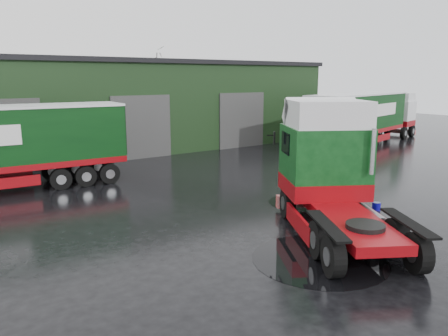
# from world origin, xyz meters

# --- Properties ---
(ground) EXTENTS (100.00, 100.00, 0.00)m
(ground) POSITION_xyz_m (0.00, 0.00, 0.00)
(ground) COLOR black
(warehouse) EXTENTS (32.40, 12.40, 6.30)m
(warehouse) POSITION_xyz_m (2.00, 20.00, 3.16)
(warehouse) COLOR black
(warehouse) RESTS_ON ground
(hero_tractor) EXTENTS (6.10, 7.63, 4.39)m
(hero_tractor) POSITION_xyz_m (0.98, -3.00, 2.20)
(hero_tractor) COLOR #0F4418
(hero_tractor) RESTS_ON ground
(lorry_right) EXTENTS (15.40, 6.12, 4.00)m
(lorry_right) POSITION_xyz_m (17.00, 8.96, 2.00)
(lorry_right) COLOR silver
(lorry_right) RESTS_ON ground
(wash_bucket) EXTENTS (0.33, 0.33, 0.30)m
(wash_bucket) POSITION_xyz_m (4.69, -1.63, 0.15)
(wash_bucket) COLOR #0B0693
(wash_bucket) RESTS_ON ground
(tree_back_b) EXTENTS (4.40, 4.40, 7.50)m
(tree_back_b) POSITION_xyz_m (10.00, 30.00, 3.75)
(tree_back_b) COLOR black
(tree_back_b) RESTS_ON ground
(puddle_0) EXTENTS (3.87, 3.87, 0.01)m
(puddle_0) POSITION_xyz_m (-0.70, -3.64, 0.00)
(puddle_0) COLOR black
(puddle_0) RESTS_ON ground
(puddle_1) EXTENTS (2.51, 2.51, 0.01)m
(puddle_1) POSITION_xyz_m (2.94, 0.86, 0.00)
(puddle_1) COLOR black
(puddle_1) RESTS_ON ground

